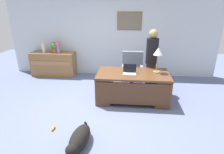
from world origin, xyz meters
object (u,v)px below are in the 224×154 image
object	(u,v)px
dog_lying	(79,139)
laptop	(130,71)
person_standing	(151,61)
vase_with_flowers	(58,46)
desk	(133,86)
desk_lamp	(158,53)
vase_empty	(44,48)
armchair	(132,72)
dog_toy_bone	(53,128)
potted_plant	(54,47)
credenza	(54,64)

from	to	relation	value
dog_lying	laptop	distance (m)	2.09
person_standing	vase_with_flowers	world-z (taller)	person_standing
desk	laptop	distance (m)	0.40
desk_lamp	vase_empty	xyz separation A→B (m)	(-3.58, 1.49, -0.27)
desk	person_standing	xyz separation A→B (m)	(0.49, 0.60, 0.50)
armchair	dog_toy_bone	bearing A→B (deg)	-124.38
laptop	desk_lamp	size ratio (longest dim) A/B	0.51
laptop	vase_empty	xyz separation A→B (m)	(-2.92, 1.63, 0.17)
desk	armchair	distance (m)	0.88
desk_lamp	vase_empty	bearing A→B (deg)	157.38
laptop	dog_toy_bone	size ratio (longest dim) A/B	2.05
person_standing	potted_plant	world-z (taller)	person_standing
person_standing	laptop	world-z (taller)	person_standing
credenza	dog_lying	bearing A→B (deg)	-62.47
dog_lying	potted_plant	bearing A→B (deg)	116.31
credenza	laptop	bearing A→B (deg)	-31.79
credenza	dog_lying	xyz separation A→B (m)	(1.79, -3.44, -0.25)
person_standing	desk_lamp	xyz separation A→B (m)	(0.09, -0.47, 0.33)
person_standing	vase_with_flowers	xyz separation A→B (m)	(-2.99, 1.02, 0.15)
desk_lamp	armchair	bearing A→B (deg)	128.03
desk_lamp	vase_empty	world-z (taller)	desk_lamp
vase_empty	armchair	bearing A→B (deg)	-13.89
armchair	vase_empty	world-z (taller)	vase_empty
armchair	vase_empty	xyz separation A→B (m)	(-2.99, 0.74, 0.49)
desk	laptop	bearing A→B (deg)	-172.08
desk	potted_plant	distance (m)	3.14
dog_lying	dog_toy_bone	distance (m)	0.78
desk	vase_empty	world-z (taller)	vase_empty
desk_lamp	person_standing	bearing A→B (deg)	100.48
armchair	vase_with_flowers	distance (m)	2.66
credenza	dog_toy_bone	bearing A→B (deg)	-69.21
armchair	person_standing	xyz separation A→B (m)	(0.50, -0.28, 0.43)
potted_plant	dog_toy_bone	xyz separation A→B (m)	(1.06, -3.02, -0.99)
credenza	potted_plant	xyz separation A→B (m)	(0.09, 0.00, 0.60)
dog_lying	vase_empty	bearing A→B (deg)	121.15
laptop	vase_empty	distance (m)	3.35
desk	dog_toy_bone	bearing A→B (deg)	-138.23
desk	person_standing	distance (m)	0.92
credenza	dog_lying	distance (m)	3.89
dog_lying	vase_with_flowers	size ratio (longest dim) A/B	2.30
dog_lying	desk_lamp	xyz separation A→B (m)	(1.50, 1.95, 1.08)
armchair	vase_empty	distance (m)	3.12
armchair	dog_toy_bone	world-z (taller)	armchair
dog_lying	laptop	bearing A→B (deg)	65.16
laptop	dog_toy_bone	world-z (taller)	laptop
credenza	potted_plant	world-z (taller)	potted_plant
potted_plant	dog_toy_bone	size ratio (longest dim) A/B	2.31
person_standing	dog_lying	distance (m)	2.90
person_standing	dog_lying	size ratio (longest dim) A/B	1.98
vase_with_flowers	laptop	bearing A→B (deg)	-34.04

